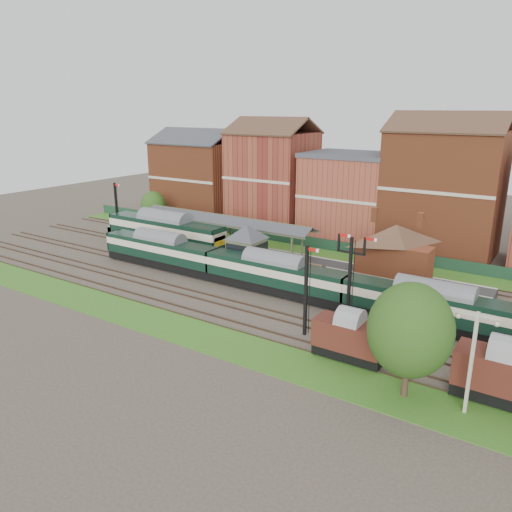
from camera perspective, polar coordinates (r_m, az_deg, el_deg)
The scene contains 20 objects.
ground at distance 54.00m, azimuth -0.34°, elevation -3.72°, with size 160.00×160.00×0.00m, color #473D33.
grass_back at distance 67.21m, azimuth 7.24°, elevation 0.33°, with size 90.00×4.50×0.06m, color #2D6619.
grass_front at distance 45.26m, azimuth -8.87°, elevation -8.09°, with size 90.00×5.00×0.06m, color #2D6619.
fence at distance 68.75m, azimuth 8.01°, elevation 1.30°, with size 90.00×0.12×1.50m, color #193823.
platform at distance 64.17m, azimuth 0.77°, elevation 0.11°, with size 55.00×3.40×1.00m, color #2D2D2D.
signal_box at distance 57.15m, azimuth -1.04°, elevation 0.81°, with size 5.40×5.40×6.00m.
brick_hut at distance 53.86m, azimuth 6.02°, elevation -2.52°, with size 3.20×2.64×2.94m.
station_building at distance 56.29m, azimuth 15.53°, elevation 0.75°, with size 8.10×8.10×5.90m.
canopy at distance 66.46m, azimuth -3.59°, elevation 4.30°, with size 26.00×3.89×4.08m.
semaphore_bracket at distance 45.03m, azimuth 10.72°, elevation -2.01°, with size 3.60×0.25×8.18m.
semaphore_platform_end at distance 78.06m, azimuth -15.65°, elevation 5.27°, with size 1.23×0.25×8.00m.
semaphore_siding at distance 42.12m, azimuth 5.75°, elevation -3.82°, with size 1.23×0.25×8.00m.
yard_lamp at distance 34.27m, azimuth 23.46°, elevation -10.54°, with size 2.60×0.22×7.00m.
town_backdrop at distance 73.75m, azimuth 10.45°, elevation 7.21°, with size 69.00×10.00×16.00m.
dmu_train at distance 51.91m, azimuth 2.12°, elevation -2.02°, with size 48.48×2.55×3.72m.
platform_railcar at distance 69.47m, azimuth -10.36°, elevation 2.87°, with size 18.89×2.98×4.35m.
goods_van_a at distance 39.47m, azimuth 10.62°, elevation -9.09°, with size 5.42×2.35×3.29m.
goods_van_b at distance 37.20m, azimuth 26.40°, elevation -12.03°, with size 6.04×2.62×3.66m.
tree_far at distance 34.31m, azimuth 17.21°, elevation -8.10°, with size 5.57×5.57×8.13m.
tree_back at distance 82.43m, azimuth -11.66°, elevation 5.68°, with size 4.00×4.00×5.84m.
Camera 1 is at (28.05, -42.08, 18.92)m, focal length 35.00 mm.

